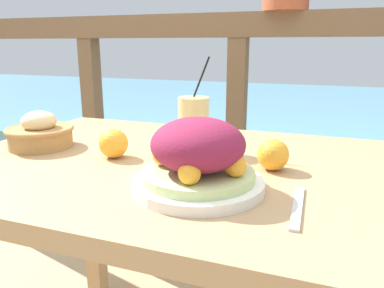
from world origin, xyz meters
TOP-DOWN VIEW (x-y plane):
  - patio_table at (0.00, 0.00)m, footprint 1.07×0.77m
  - railing_fence at (-0.00, 0.66)m, footprint 2.80×0.08m
  - sea_backdrop at (0.00, 3.16)m, footprint 12.00×4.00m
  - salad_plate at (0.12, -0.15)m, footprint 0.26×0.26m
  - drink_glass at (0.02, 0.10)m, footprint 0.08×0.08m
  - bread_basket at (-0.38, -0.01)m, footprint 0.18×0.18m
  - knife at (0.31, -0.18)m, footprint 0.02×0.18m
  - orange_near_basket at (-0.14, -0.03)m, footprint 0.07×0.07m
  - orange_near_glass at (0.24, 0.01)m, footprint 0.07×0.07m

SIDE VIEW (x-z plane):
  - sea_backdrop at x=0.00m, z-range 0.00..0.41m
  - patio_table at x=0.00m, z-range 0.26..0.99m
  - knife at x=0.31m, z-range 0.73..0.74m
  - railing_fence at x=0.00m, z-range 0.20..1.32m
  - orange_near_glass at x=0.24m, z-range 0.73..0.80m
  - orange_near_basket at x=-0.14m, z-range 0.73..0.80m
  - bread_basket at x=-0.38m, z-range 0.72..0.82m
  - salad_plate at x=0.12m, z-range 0.72..0.86m
  - drink_glass at x=0.02m, z-range 0.68..0.92m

